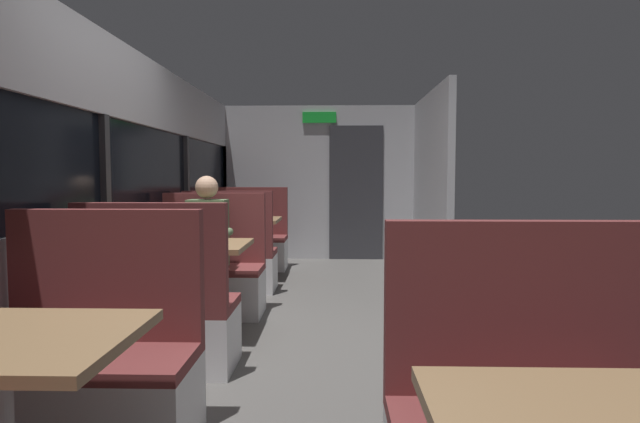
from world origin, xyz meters
name	(u,v)px	position (x,y,z in m)	size (l,w,h in m)	color
ground_plane	(303,350)	(0.00, 0.00, -0.01)	(3.30, 9.20, 0.02)	#514F4C
carriage_window_panel_left	(102,197)	(-1.45, 0.00, 1.11)	(0.09, 8.48, 2.30)	#B2B2B7
carriage_end_bulkhead	(323,184)	(0.06, 4.19, 1.14)	(2.90, 0.11, 2.30)	#B2B2B7
carriage_aisle_panel_right	(430,184)	(1.45, 3.00, 1.15)	(0.08, 2.40, 2.30)	#B2B2B7
bench_near_window_facing_entry	(94,376)	(-0.89, -1.39, 0.33)	(0.95, 0.50, 1.10)	silver
dining_table_mid_window	(189,256)	(-0.89, 0.26, 0.64)	(0.90, 0.70, 0.74)	#9E9EA3
bench_mid_window_facing_end	(160,320)	(-0.89, -0.44, 0.33)	(0.95, 0.50, 1.10)	silver
bench_mid_window_facing_entry	(211,278)	(-0.89, 0.95, 0.33)	(0.95, 0.50, 1.10)	silver
dining_table_far_window	(242,227)	(-0.89, 2.60, 0.64)	(0.90, 0.70, 0.74)	#9E9EA3
bench_far_window_facing_end	(231,261)	(-0.89, 1.90, 0.33)	(0.95, 0.50, 1.10)	silver
bench_far_window_facing_entry	(251,244)	(-0.89, 3.30, 0.33)	(0.95, 0.50, 1.10)	silver
seated_passenger	(209,257)	(-0.89, 0.88, 0.54)	(0.47, 0.55, 1.26)	#26262D
coffee_cup_primary	(199,238)	(-0.81, 0.22, 0.79)	(0.07, 0.07, 0.09)	white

